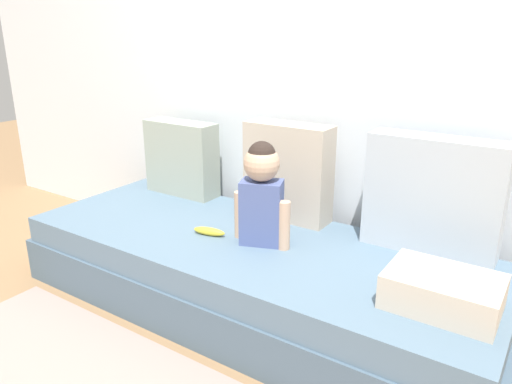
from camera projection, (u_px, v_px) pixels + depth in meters
The scene contains 9 objects.
ground_plane at pixel (251, 305), 2.49m from camera, with size 12.00×12.00×0.00m, color #93704C.
back_wall at pixel (311, 72), 2.59m from camera, with size 5.61×0.10×2.25m, color silver.
couch at pixel (251, 273), 2.43m from camera, with size 2.41×0.90×0.37m.
throw_pillow_left at pixel (182, 158), 2.97m from camera, with size 0.47×0.16×0.45m, color #99A393.
throw_pillow_center at pixel (288, 172), 2.57m from camera, with size 0.47×0.16×0.51m, color #C1B29E.
throw_pillow_right at pixel (433, 196), 2.17m from camera, with size 0.59×0.16×0.53m, color #B2BCC6.
toddler at pixel (262, 191), 2.25m from camera, with size 0.30×0.19×0.50m.
banana at pixel (209, 231), 2.41m from camera, with size 0.17×0.04×0.04m, color yellow.
folded_blanket at pixel (443, 291), 1.78m from camera, with size 0.40×0.28×0.13m, color beige.
Camera 1 is at (1.23, -1.79, 1.35)m, focal length 34.12 mm.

